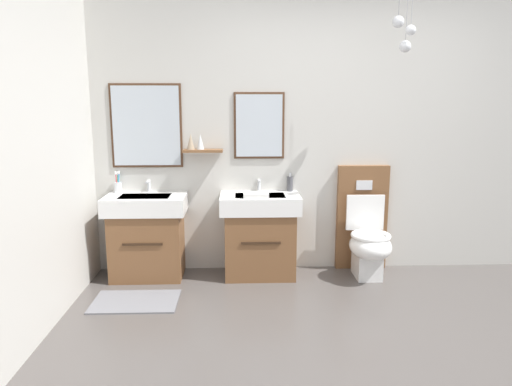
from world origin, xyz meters
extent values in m
cube|color=#4C4744|center=(0.00, 0.00, -0.05)|extent=(6.05, 4.84, 0.10)
cube|color=beige|center=(0.00, 1.76, 1.34)|extent=(4.85, 0.12, 2.69)
cube|color=#4C301E|center=(-1.81, 1.69, 1.37)|extent=(0.64, 0.02, 0.76)
cube|color=silver|center=(-1.81, 1.68, 1.37)|extent=(0.60, 0.01, 0.72)
cube|color=#4C301E|center=(-0.78, 1.69, 1.37)|extent=(0.46, 0.02, 0.60)
cube|color=silver|center=(-0.78, 1.68, 1.37)|extent=(0.42, 0.01, 0.56)
cube|color=brown|center=(-1.30, 1.62, 1.15)|extent=(0.36, 0.14, 0.02)
cone|color=gray|center=(-1.40, 1.63, 1.23)|extent=(0.07, 0.07, 0.14)
cone|color=silver|center=(-1.32, 1.63, 1.23)|extent=(0.07, 0.07, 0.14)
cylinder|color=gray|center=(0.39, 1.29, 2.38)|extent=(0.01, 0.01, 0.61)
sphere|color=silver|center=(0.39, 1.29, 2.03)|extent=(0.10, 0.10, 0.10)
sphere|color=silver|center=(0.41, 1.22, 2.15)|extent=(0.08, 0.08, 0.08)
sphere|color=silver|center=(0.36, 1.41, 2.24)|extent=(0.10, 0.10, 0.10)
cube|color=slate|center=(-1.81, 0.93, 0.01)|extent=(0.68, 0.44, 0.01)
cube|color=brown|center=(-1.81, 1.51, 0.30)|extent=(0.63, 0.43, 0.60)
cube|color=#342214|center=(-1.81, 1.28, 0.37)|extent=(0.35, 0.01, 0.02)
cube|color=white|center=(-1.81, 1.51, 0.68)|extent=(0.72, 0.46, 0.16)
cube|color=silver|center=(-1.81, 1.48, 0.75)|extent=(0.44, 0.25, 0.03)
cylinder|color=silver|center=(-1.81, 1.69, 0.82)|extent=(0.03, 0.03, 0.11)
cylinder|color=silver|center=(-1.81, 1.63, 0.86)|extent=(0.02, 0.11, 0.02)
cube|color=brown|center=(-0.78, 1.51, 0.30)|extent=(0.63, 0.43, 0.60)
cube|color=#342214|center=(-0.78, 1.28, 0.37)|extent=(0.35, 0.01, 0.02)
cube|color=white|center=(-0.78, 1.51, 0.68)|extent=(0.72, 0.46, 0.16)
cube|color=silver|center=(-0.78, 1.48, 0.75)|extent=(0.44, 0.25, 0.03)
cylinder|color=silver|center=(-0.78, 1.69, 0.82)|extent=(0.03, 0.03, 0.11)
cylinder|color=silver|center=(-0.78, 1.63, 0.86)|extent=(0.02, 0.11, 0.02)
cube|color=brown|center=(0.20, 1.68, 0.50)|extent=(0.48, 0.10, 1.00)
cube|color=silver|center=(0.20, 1.63, 0.82)|extent=(0.15, 0.01, 0.09)
cube|color=white|center=(0.20, 1.42, 0.17)|extent=(0.22, 0.30, 0.34)
ellipsoid|color=white|center=(0.20, 1.34, 0.32)|extent=(0.37, 0.46, 0.24)
torus|color=white|center=(0.20, 1.34, 0.42)|extent=(0.35, 0.35, 0.04)
cube|color=white|center=(0.20, 1.56, 0.57)|extent=(0.35, 0.03, 0.33)
cylinder|color=silver|center=(-2.09, 1.66, 0.81)|extent=(0.07, 0.07, 0.09)
cylinder|color=#2D84DB|center=(-2.08, 1.66, 0.86)|extent=(0.02, 0.02, 0.17)
cube|color=white|center=(-2.07, 1.66, 0.95)|extent=(0.01, 0.02, 0.03)
cylinder|color=#33B266|center=(-2.09, 1.67, 0.86)|extent=(0.03, 0.03, 0.16)
cube|color=white|center=(-2.08, 1.66, 0.94)|extent=(0.02, 0.02, 0.03)
cylinder|color=#DB3847|center=(-2.10, 1.65, 0.86)|extent=(0.02, 0.02, 0.17)
cube|color=white|center=(-2.10, 1.64, 0.95)|extent=(0.01, 0.02, 0.03)
cylinder|color=#4C4C51|center=(-0.49, 1.67, 0.83)|extent=(0.06, 0.06, 0.14)
cylinder|color=silver|center=(-0.49, 1.67, 0.92)|extent=(0.02, 0.02, 0.04)
cube|color=white|center=(-0.82, 1.38, 0.78)|extent=(0.22, 0.16, 0.04)
camera|label=1|loc=(-0.96, -2.66, 1.59)|focal=33.08mm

